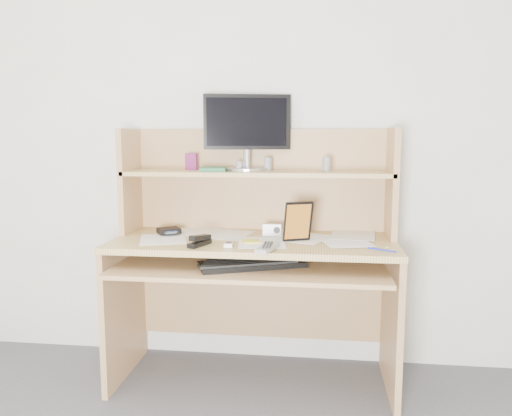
# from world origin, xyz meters

# --- Properties ---
(back_wall) EXTENTS (3.60, 0.04, 2.50)m
(back_wall) POSITION_xyz_m (0.00, 1.80, 1.25)
(back_wall) COLOR white
(back_wall) RESTS_ON floor
(desk) EXTENTS (1.40, 0.70, 1.30)m
(desk) POSITION_xyz_m (0.00, 1.56, 0.69)
(desk) COLOR tan
(desk) RESTS_ON floor
(paper_clutter) EXTENTS (1.32, 0.54, 0.01)m
(paper_clutter) POSITION_xyz_m (0.00, 1.48, 0.75)
(paper_clutter) COLOR white
(paper_clutter) RESTS_ON desk
(keyboard) EXTENTS (0.52, 0.35, 0.03)m
(keyboard) POSITION_xyz_m (0.01, 1.32, 0.67)
(keyboard) COLOR black
(keyboard) RESTS_ON desk
(tv_remote) EXTENTS (0.10, 0.20, 0.02)m
(tv_remote) POSITION_xyz_m (0.10, 1.22, 0.77)
(tv_remote) COLOR #999A95
(tv_remote) RESTS_ON paper_clutter
(flip_phone) EXTENTS (0.04, 0.08, 0.02)m
(flip_phone) POSITION_xyz_m (-0.09, 1.29, 0.77)
(flip_phone) COLOR #B4B4B6
(flip_phone) RESTS_ON paper_clutter
(stapler) EXTENTS (0.09, 0.15, 0.05)m
(stapler) POSITION_xyz_m (-0.23, 1.29, 0.78)
(stapler) COLOR black
(stapler) RESTS_ON paper_clutter
(wallet) EXTENTS (0.14, 0.14, 0.03)m
(wallet) POSITION_xyz_m (-0.46, 1.56, 0.77)
(wallet) COLOR black
(wallet) RESTS_ON paper_clutter
(sticky_note_pad) EXTENTS (0.10, 0.10, 0.01)m
(sticky_note_pad) POSITION_xyz_m (-0.00, 1.39, 0.76)
(sticky_note_pad) COLOR #D6E23B
(sticky_note_pad) RESTS_ON desk
(digital_camera) EXTENTS (0.10, 0.04, 0.06)m
(digital_camera) POSITION_xyz_m (0.08, 1.58, 0.78)
(digital_camera) COLOR #B0B0B2
(digital_camera) RESTS_ON paper_clutter
(game_case) EXTENTS (0.13, 0.07, 0.19)m
(game_case) POSITION_xyz_m (0.22, 1.43, 0.85)
(game_case) COLOR black
(game_case) RESTS_ON paper_clutter
(blue_pen) EXTENTS (0.12, 0.08, 0.01)m
(blue_pen) POSITION_xyz_m (0.60, 1.26, 0.76)
(blue_pen) COLOR #1921BE
(blue_pen) RESTS_ON paper_clutter
(card_box) EXTENTS (0.07, 0.03, 0.09)m
(card_box) POSITION_xyz_m (-0.36, 1.67, 1.13)
(card_box) COLOR #A4152D
(card_box) RESTS_ON desk
(shelf_book) EXTENTS (0.16, 0.20, 0.02)m
(shelf_book) POSITION_xyz_m (-0.23, 1.62, 1.09)
(shelf_book) COLOR #358545
(shelf_book) RESTS_ON desk
(chip_stack_a) EXTENTS (0.04, 0.04, 0.05)m
(chip_stack_a) POSITION_xyz_m (-0.08, 1.66, 1.10)
(chip_stack_a) COLOR black
(chip_stack_a) RESTS_ON desk
(chip_stack_b) EXTENTS (0.06, 0.06, 0.07)m
(chip_stack_b) POSITION_xyz_m (0.05, 1.67, 1.12)
(chip_stack_b) COLOR white
(chip_stack_b) RESTS_ON desk
(chip_stack_c) EXTENTS (0.05, 0.05, 0.05)m
(chip_stack_c) POSITION_xyz_m (-0.09, 1.64, 1.11)
(chip_stack_c) COLOR black
(chip_stack_c) RESTS_ON desk
(chip_stack_d) EXTENTS (0.05, 0.05, 0.08)m
(chip_stack_d) POSITION_xyz_m (0.36, 1.61, 1.12)
(chip_stack_d) COLOR white
(chip_stack_d) RESTS_ON desk
(monitor) EXTENTS (0.45, 0.23, 0.40)m
(monitor) POSITION_xyz_m (-0.06, 1.69, 1.29)
(monitor) COLOR #AAAAAF
(monitor) RESTS_ON desk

